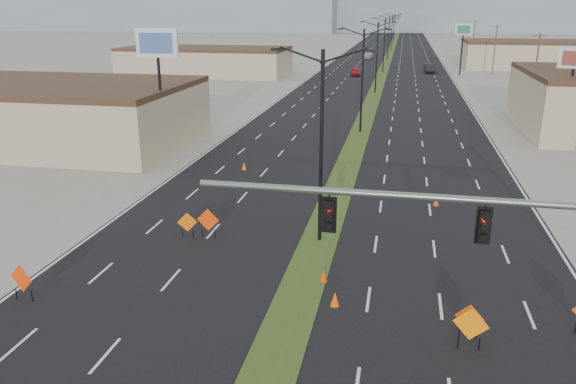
% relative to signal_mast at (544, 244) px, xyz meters
% --- Properties ---
extents(ground, '(600.00, 600.00, 0.00)m').
position_rel_signal_mast_xyz_m(ground, '(-8.56, -2.00, -4.79)').
color(ground, gray).
rests_on(ground, ground).
extents(road_surface, '(25.00, 400.00, 0.02)m').
position_rel_signal_mast_xyz_m(road_surface, '(-8.56, 98.00, -4.79)').
color(road_surface, black).
rests_on(road_surface, ground).
extents(median_strip, '(2.00, 400.00, 0.04)m').
position_rel_signal_mast_xyz_m(median_strip, '(-8.56, 98.00, -4.79)').
color(median_strip, '#2E4E1B').
rests_on(median_strip, ground).
extents(building_sw_far, '(30.00, 14.00, 4.50)m').
position_rel_signal_mast_xyz_m(building_sw_far, '(-40.56, 83.00, -2.54)').
color(building_sw_far, tan).
rests_on(building_sw_far, ground).
extents(building_se_far, '(44.00, 16.00, 5.00)m').
position_rel_signal_mast_xyz_m(building_se_far, '(29.44, 108.00, -2.29)').
color(building_se_far, tan).
rests_on(building_se_far, ground).
extents(mesa_west, '(180.00, 50.00, 22.00)m').
position_rel_signal_mast_xyz_m(mesa_west, '(-128.56, 278.00, 6.21)').
color(mesa_west, gray).
rests_on(mesa_west, ground).
extents(mesa_center, '(220.00, 50.00, 28.00)m').
position_rel_signal_mast_xyz_m(mesa_center, '(31.44, 298.00, 9.21)').
color(mesa_center, gray).
rests_on(mesa_center, ground).
extents(mesa_backdrop, '(140.00, 50.00, 32.00)m').
position_rel_signal_mast_xyz_m(mesa_backdrop, '(-38.56, 318.00, 11.21)').
color(mesa_backdrop, gray).
rests_on(mesa_backdrop, ground).
extents(signal_mast, '(16.30, 0.60, 8.00)m').
position_rel_signal_mast_xyz_m(signal_mast, '(0.00, 0.00, 0.00)').
color(signal_mast, slate).
rests_on(signal_mast, ground).
extents(streetlight_0, '(5.15, 0.24, 10.02)m').
position_rel_signal_mast_xyz_m(streetlight_0, '(-8.56, 10.00, 0.63)').
color(streetlight_0, black).
rests_on(streetlight_0, ground).
extents(streetlight_1, '(5.15, 0.24, 10.02)m').
position_rel_signal_mast_xyz_m(streetlight_1, '(-8.56, 38.00, 0.63)').
color(streetlight_1, black).
rests_on(streetlight_1, ground).
extents(streetlight_2, '(5.15, 0.24, 10.02)m').
position_rel_signal_mast_xyz_m(streetlight_2, '(-8.56, 66.00, 0.63)').
color(streetlight_2, black).
rests_on(streetlight_2, ground).
extents(streetlight_3, '(5.15, 0.24, 10.02)m').
position_rel_signal_mast_xyz_m(streetlight_3, '(-8.56, 94.00, 0.63)').
color(streetlight_3, black).
rests_on(streetlight_3, ground).
extents(streetlight_4, '(5.15, 0.24, 10.02)m').
position_rel_signal_mast_xyz_m(streetlight_4, '(-8.56, 122.00, 0.63)').
color(streetlight_4, black).
rests_on(streetlight_4, ground).
extents(streetlight_5, '(5.15, 0.24, 10.02)m').
position_rel_signal_mast_xyz_m(streetlight_5, '(-8.56, 150.00, 0.63)').
color(streetlight_5, black).
rests_on(streetlight_5, ground).
extents(streetlight_6, '(5.15, 0.24, 10.02)m').
position_rel_signal_mast_xyz_m(streetlight_6, '(-8.56, 178.00, 0.63)').
color(streetlight_6, black).
rests_on(streetlight_6, ground).
extents(utility_pole_1, '(1.60, 0.20, 9.00)m').
position_rel_signal_mast_xyz_m(utility_pole_1, '(11.44, 58.00, -0.12)').
color(utility_pole_1, '#4C3823').
rests_on(utility_pole_1, ground).
extents(utility_pole_2, '(1.60, 0.20, 9.00)m').
position_rel_signal_mast_xyz_m(utility_pole_2, '(11.44, 93.00, -0.12)').
color(utility_pole_2, '#4C3823').
rests_on(utility_pole_2, ground).
extents(utility_pole_3, '(1.60, 0.20, 9.00)m').
position_rel_signal_mast_xyz_m(utility_pole_3, '(11.44, 128.00, -0.12)').
color(utility_pole_3, '#4C3823').
rests_on(utility_pole_3, ground).
extents(car_left, '(2.17, 4.30, 1.40)m').
position_rel_signal_mast_xyz_m(car_left, '(-13.23, 87.00, -4.09)').
color(car_left, maroon).
rests_on(car_left, ground).
extents(car_mid, '(2.04, 5.08, 1.64)m').
position_rel_signal_mast_xyz_m(car_mid, '(0.23, 95.04, -3.97)').
color(car_mid, black).
rests_on(car_mid, ground).
extents(car_far, '(2.53, 5.21, 1.46)m').
position_rel_signal_mast_xyz_m(car_far, '(-13.30, 123.80, -4.06)').
color(car_far, '#A7ADB0').
rests_on(car_far, ground).
extents(construction_sign_0, '(1.24, 0.40, 1.70)m').
position_rel_signal_mast_xyz_m(construction_sign_0, '(-19.93, 1.00, -3.79)').
color(construction_sign_0, red).
rests_on(construction_sign_0, ground).
extents(construction_sign_1, '(1.03, 0.33, 1.42)m').
position_rel_signal_mast_xyz_m(construction_sign_1, '(-15.63, 8.96, -3.96)').
color(construction_sign_1, '#E75804').
rests_on(construction_sign_1, ground).
extents(construction_sign_2, '(1.25, 0.12, 1.66)m').
position_rel_signal_mast_xyz_m(construction_sign_2, '(-14.52, 9.15, -3.82)').
color(construction_sign_2, '#F23805').
rests_on(construction_sign_2, ground).
extents(construction_sign_3, '(1.25, 0.32, 1.70)m').
position_rel_signal_mast_xyz_m(construction_sign_3, '(-1.74, 1.00, -3.79)').
color(construction_sign_3, orange).
rests_on(construction_sign_3, ground).
extents(construction_sign_5, '(1.06, 0.25, 1.43)m').
position_rel_signal_mast_xyz_m(construction_sign_5, '(-1.70, 1.76, -3.96)').
color(construction_sign_5, '#F35805').
rests_on(construction_sign_5, ground).
extents(cone_0, '(0.48, 0.48, 0.66)m').
position_rel_signal_mast_xyz_m(cone_0, '(-6.91, 3.18, -4.46)').
color(cone_0, '#EA4E04').
rests_on(cone_0, ground).
extents(cone_1, '(0.47, 0.47, 0.61)m').
position_rel_signal_mast_xyz_m(cone_1, '(-7.67, 5.25, -4.49)').
color(cone_1, '#DD3904').
rests_on(cone_1, ground).
extents(cone_2, '(0.43, 0.43, 0.61)m').
position_rel_signal_mast_xyz_m(cone_2, '(-2.15, 16.92, -4.49)').
color(cone_2, '#FF3F05').
rests_on(cone_2, ground).
extents(cone_3, '(0.45, 0.45, 0.60)m').
position_rel_signal_mast_xyz_m(cone_3, '(-16.25, 22.45, -4.49)').
color(cone_3, '#D96104').
rests_on(cone_3, ground).
extents(pole_sign_west, '(3.40, 0.63, 10.36)m').
position_rel_signal_mast_xyz_m(pole_sign_west, '(-23.99, 25.29, 3.72)').
color(pole_sign_west, black).
rests_on(pole_sign_west, ground).
extents(pole_sign_east_near, '(2.74, 1.20, 8.49)m').
position_rel_signal_mast_xyz_m(pole_sign_east_near, '(10.42, 38.15, 2.07)').
color(pole_sign_east_near, black).
rests_on(pole_sign_east_near, ground).
extents(pole_sign_east_far, '(2.88, 1.48, 9.14)m').
position_rel_signal_mast_xyz_m(pole_sign_east_far, '(5.54, 91.52, 2.64)').
color(pole_sign_east_far, black).
rests_on(pole_sign_east_far, ground).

